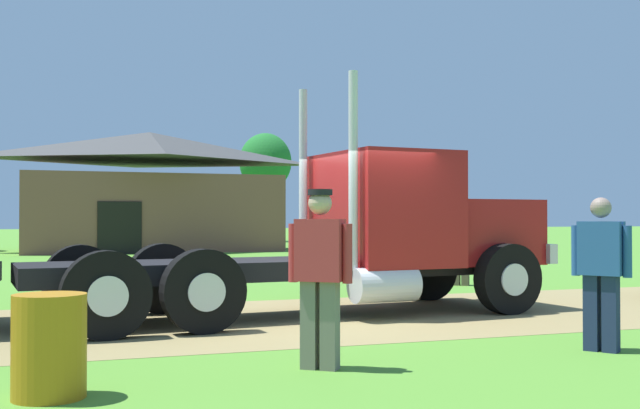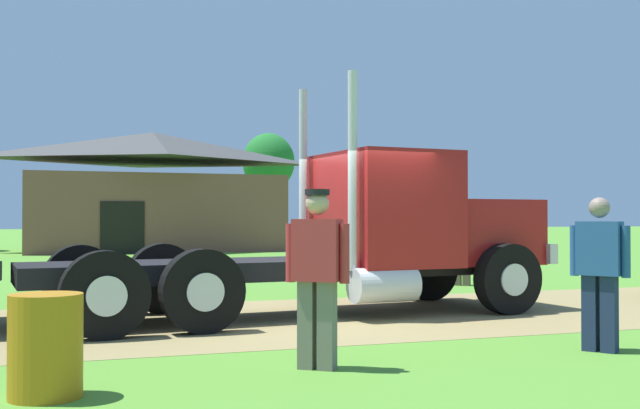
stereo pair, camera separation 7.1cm
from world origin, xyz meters
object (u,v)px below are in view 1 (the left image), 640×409
Objects in this scene: truck_foreground_white at (370,236)px; visitor_far_side at (461,241)px; visitor_standing_near at (601,267)px; visitor_walking_mid at (320,269)px; shed_building at (149,193)px; steel_barrel at (49,346)px.

truck_foreground_white is 4.62× the size of visitor_far_side.
visitor_standing_near is 3.37m from visitor_walking_mid.
visitor_standing_near is 29.50m from shed_building.
visitor_far_side is (6.21, 8.09, -0.00)m from visitor_walking_mid.
truck_foreground_white reaches higher than steel_barrel.
visitor_far_side is (2.84, 8.17, 0.04)m from visitor_standing_near.
visitor_far_side reaches higher than visitor_standing_near.
shed_building reaches higher than visitor_standing_near.
visitor_walking_mid is 29.45m from shed_building.
visitor_standing_near is 0.15× the size of shed_building.
visitor_walking_mid is (-2.34, -4.20, -0.23)m from truck_foreground_white.
steel_barrel is 0.07× the size of shed_building.
visitor_far_side is at bearing -78.79° from shed_building.
visitor_standing_near is at bearing -1.43° from visitor_walking_mid.
steel_barrel is (-2.57, -0.44, -0.56)m from visitor_walking_mid.
truck_foreground_white reaches higher than visitor_far_side.
shed_building is at bearing 101.21° from visitor_far_side.
truck_foreground_white is at bearing -134.87° from visitor_far_side.
truck_foreground_white is at bearing -89.21° from shed_building.
visitor_walking_mid is 0.15× the size of shed_building.
truck_foreground_white is 5.48m from visitor_far_side.
visitor_standing_near is 8.65m from visitor_far_side.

